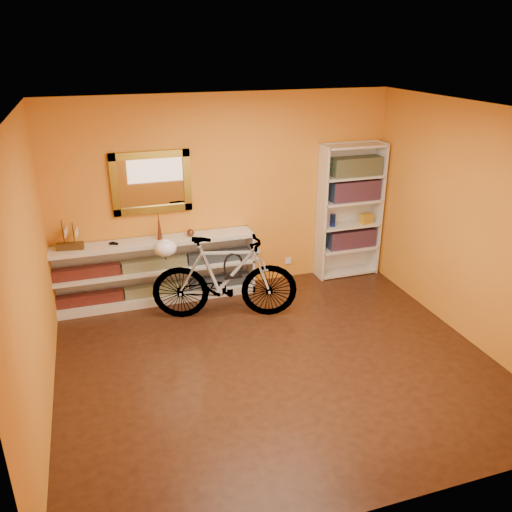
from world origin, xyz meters
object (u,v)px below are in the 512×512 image
object	(u,v)px
console_unit	(155,271)
bookcase	(350,212)
bicycle	(225,278)
helmet	(165,248)

from	to	relation	value
console_unit	bookcase	size ratio (longest dim) A/B	1.37
bookcase	bicycle	xyz separation A→B (m)	(-2.01, -0.71, -0.42)
bookcase	helmet	world-z (taller)	bookcase
console_unit	bicycle	xyz separation A→B (m)	(0.75, -0.69, 0.10)
console_unit	bicycle	size ratio (longest dim) A/B	1.45
bookcase	helmet	xyz separation A→B (m)	(-2.68, -0.54, -0.02)
helmet	bookcase	bearing A→B (deg)	11.33
console_unit	bookcase	world-z (taller)	bookcase
helmet	console_unit	bearing A→B (deg)	99.41
bookcase	helmet	size ratio (longest dim) A/B	7.07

